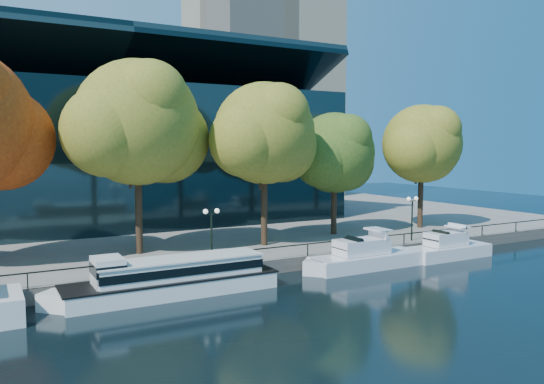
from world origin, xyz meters
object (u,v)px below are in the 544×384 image
lamp_1 (211,223)px  tree_3 (266,136)px  cruiser_far (446,248)px  cruiser_near (362,257)px  tree_5 (423,146)px  lamp_2 (412,208)px  tree_2 (140,125)px  tree_4 (336,155)px  tour_boat (168,277)px

lamp_1 → tree_3: bearing=32.7°
cruiser_far → cruiser_near: bearing=177.2°
tree_5 → cruiser_far: bearing=-124.3°
lamp_2 → tree_2: bearing=165.3°
lamp_1 → lamp_2: bearing=0.0°
cruiser_far → tree_5: tree_5 is taller
tree_3 → cruiser_far: bearing=-32.6°
tree_4 → tree_3: bearing=-167.3°
cruiser_near → cruiser_far: bearing=-2.8°
tour_boat → tree_5: tree_5 is taller
tour_boat → tree_4: size_ratio=1.27×
tree_3 → tree_5: 19.39m
lamp_1 → lamp_2: 19.65m
tree_4 → lamp_1: size_ratio=2.95×
tree_4 → tree_5: 10.63m
tree_5 → lamp_2: (-6.67, -5.52, -5.70)m
cruiser_near → tree_3: (-4.28, 7.87, 9.55)m
tree_2 → lamp_1: (3.49, -6.07, -7.24)m
tree_4 → tree_5: size_ratio=0.91×
cruiser_near → tree_4: 13.37m
cruiser_far → lamp_1: (-19.97, 3.80, 3.06)m
cruiser_far → tree_2: bearing=157.2°
cruiser_near → cruiser_far: cruiser_near is taller
tree_3 → lamp_1: (-6.98, -4.49, -6.52)m
tree_3 → lamp_2: tree_3 is taller
tree_2 → tree_3: bearing=-8.6°
tree_4 → tree_2: bearing=-178.8°
tree_3 → lamp_1: size_ratio=3.49×
tree_2 → lamp_2: bearing=-14.7°
cruiser_far → tree_3: 18.14m
lamp_2 → cruiser_far: bearing=-85.2°
cruiser_far → lamp_2: (-0.32, 3.80, 3.06)m
cruiser_near → tree_5: (15.06, 8.90, 8.73)m
cruiser_far → tree_4: (-4.19, 10.27, 7.87)m
tour_boat → tree_4: bearing=25.9°
tree_2 → tree_5: 29.86m
cruiser_far → tree_4: 13.61m
tree_4 → lamp_2: bearing=-59.1°
tree_2 → lamp_1: bearing=-60.1°
cruiser_near → tree_4: tree_4 is taller
tour_boat → cruiser_near: 15.69m
lamp_1 → tree_5: bearing=11.8°
cruiser_near → tree_5: bearing=30.6°
cruiser_near → lamp_2: 9.53m
tree_3 → tree_4: 9.17m
tour_boat → tree_4: 23.69m
cruiser_near → tree_3: tree_3 is taller
tour_boat → tree_5: (30.74, 8.86, 8.47)m
cruiser_far → tree_4: size_ratio=0.75×
lamp_2 → tree_4: bearing=120.9°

